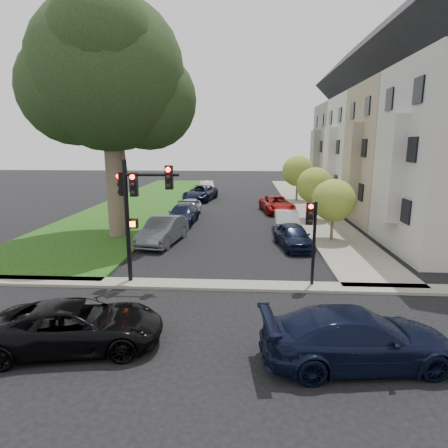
# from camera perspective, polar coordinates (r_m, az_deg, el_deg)

# --- Properties ---
(ground) EXTENTS (140.00, 140.00, 0.00)m
(ground) POSITION_cam_1_polar(r_m,az_deg,el_deg) (13.82, -1.27, -12.54)
(ground) COLOR black
(ground) RESTS_ON ground
(grass_strip) EXTENTS (8.00, 44.00, 0.12)m
(grass_strip) POSITION_cam_1_polar(r_m,az_deg,el_deg) (38.30, -11.85, 3.28)
(grass_strip) COLOR black
(grass_strip) RESTS_ON ground
(sidewalk_right) EXTENTS (3.50, 44.00, 0.12)m
(sidewalk_right) POSITION_cam_1_polar(r_m,az_deg,el_deg) (37.40, 12.17, 3.06)
(sidewalk_right) COLOR slate
(sidewalk_right) RESTS_ON ground
(sidewalk_cross) EXTENTS (60.00, 1.00, 0.12)m
(sidewalk_cross) POSITION_cam_1_polar(r_m,az_deg,el_deg) (15.64, -0.66, -9.29)
(sidewalk_cross) COLOR slate
(sidewalk_cross) RESTS_ON ground
(house_b) EXTENTS (7.70, 7.55, 15.97)m
(house_b) POSITION_cam_1_polar(r_m,az_deg,el_deg) (30.27, 26.27, 13.11)
(house_b) COLOR tan
(house_b) RESTS_ON ground
(house_c) EXTENTS (7.70, 7.55, 15.97)m
(house_c) POSITION_cam_1_polar(r_m,az_deg,el_deg) (37.32, 21.79, 13.06)
(house_c) COLOR silver
(house_c) RESTS_ON ground
(house_d) EXTENTS (7.70, 7.55, 15.97)m
(house_d) POSITION_cam_1_polar(r_m,az_deg,el_deg) (44.52, 18.75, 12.99)
(house_d) COLOR gray
(house_d) RESTS_ON ground
(eucalyptus) EXTENTS (10.01, 9.09, 14.19)m
(eucalyptus) POSITION_cam_1_polar(r_m,az_deg,el_deg) (24.23, -17.40, 20.90)
(eucalyptus) COLOR brown
(eucalyptus) RESTS_ON ground
(small_tree_a) EXTENTS (2.51, 2.51, 3.77)m
(small_tree_a) POSITION_cam_1_polar(r_m,az_deg,el_deg) (23.02, 16.35, 3.48)
(small_tree_a) COLOR brown
(small_tree_a) RESTS_ON ground
(small_tree_b) EXTENTS (2.71, 2.71, 4.07)m
(small_tree_b) POSITION_cam_1_polar(r_m,az_deg,el_deg) (29.05, 13.68, 5.73)
(small_tree_b) COLOR brown
(small_tree_b) RESTS_ON ground
(small_tree_c) EXTENTS (3.11, 3.11, 4.66)m
(small_tree_c) POSITION_cam_1_polar(r_m,az_deg,el_deg) (38.78, 11.15, 7.94)
(small_tree_c) COLOR brown
(small_tree_c) RESTS_ON ground
(traffic_signal_main) EXTENTS (2.52, 0.65, 5.16)m
(traffic_signal_main) POSITION_cam_1_polar(r_m,az_deg,el_deg) (15.56, -13.22, 3.64)
(traffic_signal_main) COLOR black
(traffic_signal_main) RESTS_ON ground
(traffic_signal_secondary) EXTENTS (0.46, 0.37, 3.54)m
(traffic_signal_secondary) POSITION_cam_1_polar(r_m,az_deg,el_deg) (15.30, 13.21, -0.65)
(traffic_signal_secondary) COLOR black
(traffic_signal_secondary) RESTS_ON ground
(car_cross_near) EXTENTS (5.15, 3.05, 1.34)m
(car_cross_near) POSITION_cam_1_polar(r_m,az_deg,el_deg) (11.88, -21.43, -14.18)
(car_cross_near) COLOR black
(car_cross_near) RESTS_ON ground
(car_cross_far) EXTENTS (5.36, 2.69, 1.49)m
(car_cross_far) POSITION_cam_1_polar(r_m,az_deg,el_deg) (10.93, 19.66, -15.98)
(car_cross_far) COLOR black
(car_cross_far) RESTS_ON ground
(car_parked_0) EXTENTS (2.23, 4.20, 1.36)m
(car_parked_0) POSITION_cam_1_polar(r_m,az_deg,el_deg) (21.48, 10.54, -1.80)
(car_parked_0) COLOR black
(car_parked_0) RESTS_ON ground
(car_parked_1) EXTENTS (1.64, 4.35, 1.42)m
(car_parked_1) POSITION_cam_1_polar(r_m,az_deg,el_deg) (25.06, 9.51, 0.30)
(car_parked_1) COLOR #999BA0
(car_parked_1) RESTS_ON ground
(car_parked_2) EXTENTS (3.07, 5.35, 1.41)m
(car_parked_2) POSITION_cam_1_polar(r_m,az_deg,el_deg) (32.34, 8.07, 2.98)
(car_parked_2) COLOR maroon
(car_parked_2) RESTS_ON ground
(car_parked_5) EXTENTS (2.36, 4.94, 1.56)m
(car_parked_5) POSITION_cam_1_polar(r_m,az_deg,el_deg) (22.26, -9.25, -0.99)
(car_parked_5) COLOR #3F4247
(car_parked_5) RESTS_ON ground
(car_parked_6) EXTENTS (2.11, 4.83, 1.38)m
(car_parked_6) POSITION_cam_1_polar(r_m,az_deg,el_deg) (27.72, -6.33, 1.49)
(car_parked_6) COLOR black
(car_parked_6) RESTS_ON ground
(car_parked_7) EXTENTS (1.81, 4.16, 1.40)m
(car_parked_7) POSITION_cam_1_polar(r_m,az_deg,el_deg) (30.74, -5.36, 2.57)
(car_parked_7) COLOR #999BA0
(car_parked_7) RESTS_ON ground
(car_parked_8) EXTENTS (3.48, 5.97, 1.56)m
(car_parked_8) POSITION_cam_1_polar(r_m,az_deg,el_deg) (39.05, -3.61, 4.75)
(car_parked_8) COLOR black
(car_parked_8) RESTS_ON ground
(car_parked_9) EXTENTS (2.37, 4.65, 1.46)m
(car_parked_9) POSITION_cam_1_polar(r_m,az_deg,el_deg) (44.47, -2.67, 5.59)
(car_parked_9) COLOR silver
(car_parked_9) RESTS_ON ground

